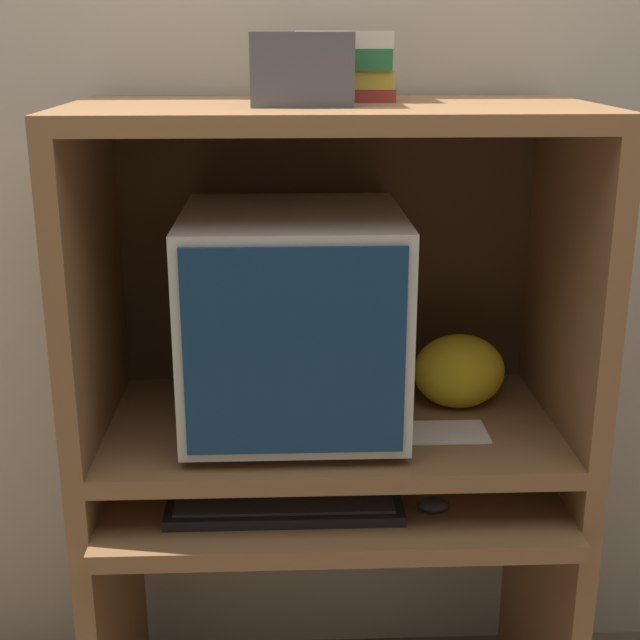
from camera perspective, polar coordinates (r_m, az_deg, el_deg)
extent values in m
cube|color=#B2A893|center=(2.04, 0.29, 11.34)|extent=(6.00, 0.06, 2.60)
cube|color=brown|center=(2.12, -12.96, -17.50)|extent=(0.04, 0.52, 0.64)
cube|color=brown|center=(2.16, 13.98, -16.84)|extent=(0.04, 0.52, 0.64)
cube|color=brown|center=(1.79, 0.95, -12.50)|extent=(0.91, 0.31, 0.04)
cube|color=brown|center=(1.93, -13.74, -8.11)|extent=(0.04, 0.52, 0.12)
cube|color=brown|center=(1.97, 14.80, -7.59)|extent=(0.04, 0.52, 0.12)
cube|color=brown|center=(1.87, 0.71, -6.87)|extent=(0.91, 0.52, 0.04)
cube|color=brown|center=(1.80, -14.62, 2.97)|extent=(0.04, 0.52, 0.64)
cube|color=brown|center=(1.84, 15.72, 3.25)|extent=(0.04, 0.52, 0.64)
cube|color=brown|center=(1.71, 0.79, 13.08)|extent=(0.91, 0.52, 0.04)
cube|color=#48321E|center=(2.00, 0.38, 4.98)|extent=(0.91, 0.01, 0.64)
cylinder|color=beige|center=(1.85, -1.66, -6.23)|extent=(0.24, 0.24, 0.02)
cube|color=beige|center=(1.77, -1.73, 0.26)|extent=(0.43, 0.44, 0.42)
cube|color=navy|center=(1.56, -1.64, -2.13)|extent=(0.39, 0.01, 0.38)
cube|color=black|center=(1.78, -2.28, -11.76)|extent=(0.46, 0.15, 0.02)
cube|color=#333335|center=(1.77, -2.29, -11.40)|extent=(0.42, 0.12, 0.01)
ellipsoid|color=#28282B|center=(1.78, 7.26, -11.66)|extent=(0.06, 0.04, 0.03)
ellipsoid|color=gold|center=(1.92, 8.88, -3.25)|extent=(0.19, 0.15, 0.16)
cube|color=maroon|center=(1.78, 1.33, 14.23)|extent=(0.20, 0.13, 0.02)
cube|color=gold|center=(1.78, 1.22, 15.15)|extent=(0.20, 0.12, 0.03)
cube|color=#236638|center=(1.77, 1.20, 16.34)|extent=(0.19, 0.12, 0.04)
cube|color=beige|center=(1.78, 1.45, 17.49)|extent=(0.18, 0.14, 0.03)
cube|color=white|center=(1.82, 8.06, -7.12)|extent=(0.16, 0.11, 0.00)
cube|color=#4C4C51|center=(1.66, -1.19, 15.76)|extent=(0.18, 0.15, 0.13)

